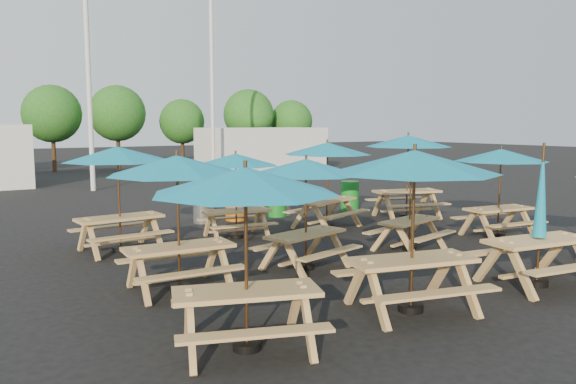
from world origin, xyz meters
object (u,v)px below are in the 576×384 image
picnic_unit_3 (414,169)px  picnic_unit_8 (327,153)px  picnic_unit_7 (411,169)px  waste_bin_5 (350,196)px  picnic_unit_5 (236,164)px  picnic_unit_0 (246,189)px  picnic_unit_2 (118,159)px  waste_bin_1 (235,204)px  waste_bin_3 (281,200)px  picnic_unit_11 (408,145)px  picnic_unit_4 (306,172)px  picnic_unit_1 (177,171)px  waste_bin_2 (236,203)px  picnic_unit_10 (501,159)px  waste_bin_0 (203,206)px  picnic_unit_6 (540,228)px  waste_bin_4 (277,201)px

picnic_unit_3 → picnic_unit_8: bearing=77.7°
picnic_unit_7 → waste_bin_5: picnic_unit_7 is taller
picnic_unit_5 → waste_bin_5: 5.83m
picnic_unit_0 → picnic_unit_2: (0.17, 6.36, 0.03)m
picnic_unit_5 → picnic_unit_7: (2.69, -3.27, -0.03)m
waste_bin_1 → waste_bin_3: bearing=3.3°
picnic_unit_7 → picnic_unit_11: 4.47m
picnic_unit_4 → picnic_unit_8: bearing=33.9°
picnic_unit_1 → picnic_unit_4: picnic_unit_1 is taller
picnic_unit_8 → picnic_unit_7: bearing=-108.8°
picnic_unit_11 → waste_bin_5: bearing=117.6°
picnic_unit_0 → waste_bin_1: size_ratio=3.11×
waste_bin_2 → picnic_unit_2: bearing=-148.6°
waste_bin_3 → picnic_unit_0: bearing=-123.6°
picnic_unit_10 → waste_bin_1: size_ratio=2.64×
picnic_unit_7 → picnic_unit_8: (0.03, 3.21, 0.23)m
picnic_unit_7 → waste_bin_0: bearing=98.5°
picnic_unit_0 → picnic_unit_3: (2.79, -0.03, 0.12)m
picnic_unit_0 → picnic_unit_6: bearing=16.8°
picnic_unit_5 → waste_bin_3: (2.80, 2.46, -1.38)m
picnic_unit_7 → picnic_unit_8: size_ratio=0.86×
picnic_unit_8 → waste_bin_0: bearing=117.0°
picnic_unit_4 → picnic_unit_5: 3.42m
waste_bin_3 → waste_bin_5: 2.47m
picnic_unit_6 → picnic_unit_7: picnic_unit_6 is taller
waste_bin_1 → waste_bin_4: same height
picnic_unit_0 → picnic_unit_2: 6.36m
waste_bin_2 → waste_bin_5: (3.96, -0.44, 0.00)m
picnic_unit_1 → picnic_unit_8: 6.50m
picnic_unit_7 → waste_bin_3: (0.10, 5.73, -1.35)m
picnic_unit_1 → picnic_unit_3: 3.87m
picnic_unit_5 → picnic_unit_2: bearing=-173.3°
picnic_unit_11 → waste_bin_1: picnic_unit_11 is taller
picnic_unit_7 → waste_bin_1: size_ratio=2.71×
picnic_unit_1 → picnic_unit_5: picnic_unit_1 is taller
picnic_unit_5 → picnic_unit_1: bearing=-121.5°
waste_bin_3 → waste_bin_1: bearing=-176.7°
picnic_unit_6 → picnic_unit_1: bearing=158.6°
picnic_unit_0 → picnic_unit_2: picnic_unit_2 is taller
waste_bin_1 → waste_bin_0: bearing=174.0°
picnic_unit_0 → picnic_unit_1: size_ratio=1.21×
picnic_unit_2 → picnic_unit_0: bearing=-96.8°
picnic_unit_0 → waste_bin_2: (4.31, 8.88, -1.56)m
picnic_unit_0 → waste_bin_0: bearing=88.6°
picnic_unit_11 → waste_bin_3: size_ratio=3.24×
picnic_unit_7 → picnic_unit_2: bearing=134.0°
waste_bin_1 → picnic_unit_7: bearing=-74.7°
picnic_unit_4 → picnic_unit_6: bearing=-62.5°
picnic_unit_8 → waste_bin_2: size_ratio=3.13×
waste_bin_5 → picnic_unit_10: bearing=-85.8°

